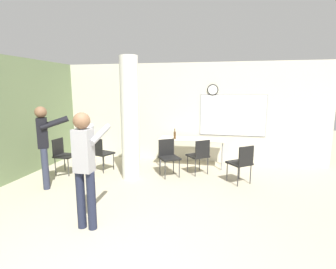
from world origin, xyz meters
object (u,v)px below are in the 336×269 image
at_px(chair_mid_room, 242,161).
at_px(chair_near_pillar, 101,152).
at_px(bottle_on_table, 175,135).
at_px(chair_table_front, 168,155).
at_px(person_playing_front, 85,162).
at_px(person_watching_back, 45,141).
at_px(chair_table_right, 199,154).
at_px(chair_by_left_wall, 63,153).
at_px(folding_table, 192,141).

relative_size(chair_mid_room, chair_near_pillar, 1.00).
bearing_deg(bottle_on_table, chair_mid_room, -31.65).
height_order(chair_table_front, person_playing_front, person_playing_front).
distance_m(chair_table_front, person_watching_back, 2.74).
bearing_deg(chair_table_front, chair_table_right, 18.17).
distance_m(chair_mid_room, chair_table_front, 1.70).
distance_m(bottle_on_table, chair_by_left_wall, 2.87).
xyz_separation_m(folding_table, person_playing_front, (-1.15, -3.56, 0.34)).
bearing_deg(chair_near_pillar, person_playing_front, -68.08).
distance_m(chair_table_right, chair_table_front, 0.76).
xyz_separation_m(bottle_on_table, person_watching_back, (-2.35, -2.13, 0.16)).
xyz_separation_m(folding_table, chair_table_front, (-0.46, -0.93, -0.19)).
bearing_deg(chair_by_left_wall, person_watching_back, -76.12).
height_order(folding_table, person_playing_front, person_playing_front).
bearing_deg(bottle_on_table, chair_near_pillar, -154.25).
xyz_separation_m(folding_table, chair_near_pillar, (-2.20, -0.96, -0.19)).
xyz_separation_m(chair_by_left_wall, person_playing_front, (1.88, -2.25, 0.52)).
height_order(chair_mid_room, person_watching_back, person_watching_back).
distance_m(chair_mid_room, chair_table_right, 1.07).
distance_m(folding_table, chair_by_left_wall, 3.31).
relative_size(chair_mid_room, person_playing_front, 0.50).
xyz_separation_m(folding_table, bottle_on_table, (-0.45, -0.12, 0.16)).
bearing_deg(folding_table, chair_mid_room, -43.09).
bearing_deg(chair_table_right, chair_near_pillar, -173.86).
xyz_separation_m(chair_table_right, person_watching_back, (-3.07, -1.55, 0.51)).
relative_size(bottle_on_table, person_playing_front, 0.16).
bearing_deg(person_playing_front, bottle_on_table, 78.47).
distance_m(bottle_on_table, person_watching_back, 3.18).
distance_m(chair_mid_room, chair_by_left_wall, 4.27).
bearing_deg(chair_table_front, person_playing_front, -104.86).
bearing_deg(chair_near_pillar, chair_by_left_wall, -157.65).
xyz_separation_m(folding_table, chair_by_left_wall, (-3.04, -1.30, -0.19)).
xyz_separation_m(chair_near_pillar, person_watching_back, (-0.61, -1.29, 0.51)).
bearing_deg(person_playing_front, chair_by_left_wall, 129.93).
height_order(bottle_on_table, chair_table_front, bottle_on_table).
height_order(chair_mid_room, chair_table_front, same).
xyz_separation_m(chair_mid_room, chair_by_left_wall, (-4.27, -0.15, 0.00)).
xyz_separation_m(bottle_on_table, chair_table_front, (-0.01, -0.82, -0.34)).
bearing_deg(chair_table_right, chair_mid_room, -25.52).
relative_size(chair_by_left_wall, person_watching_back, 0.50).
relative_size(chair_table_front, person_playing_front, 0.50).
bearing_deg(chair_table_right, person_playing_front, -116.40).
bearing_deg(chair_table_right, chair_by_left_wall, -169.54).
distance_m(bottle_on_table, person_playing_front, 3.51).
distance_m(chair_mid_room, chair_near_pillar, 3.44).
bearing_deg(bottle_on_table, person_playing_front, -101.53).
relative_size(chair_table_right, chair_by_left_wall, 1.00).
xyz_separation_m(chair_table_right, chair_by_left_wall, (-3.31, -0.61, 0.00)).
xyz_separation_m(bottle_on_table, chair_near_pillar, (-1.75, -0.84, -0.34)).
height_order(folding_table, bottle_on_table, bottle_on_table).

